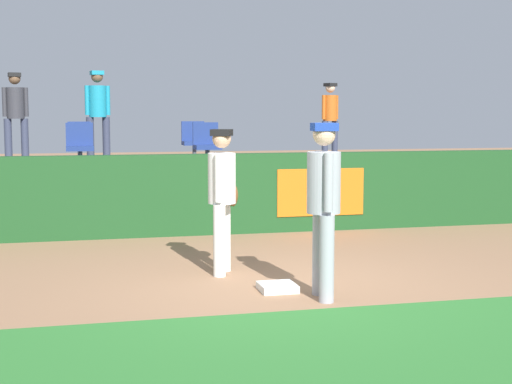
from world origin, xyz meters
TOP-DOWN VIEW (x-y plane):
  - ground_plane at (0.00, 0.00)m, footprint 60.00×60.00m
  - grass_foreground_strip at (0.00, -2.42)m, footprint 18.00×2.80m
  - first_base at (-0.10, -0.16)m, footprint 0.40×0.40m
  - player_fielder_home at (-0.51, 0.87)m, footprint 0.48×0.50m
  - player_runner_visitor at (0.28, -0.60)m, footprint 0.39×0.52m
  - field_wall at (0.01, 3.87)m, footprint 18.00×0.26m
  - bleacher_platform at (0.00, 6.44)m, footprint 18.00×4.80m
  - seat_back_left at (-2.14, 7.11)m, footprint 0.45×0.44m
  - seat_front_center at (0.08, 5.31)m, footprint 0.46×0.44m
  - seat_back_center at (0.13, 7.11)m, footprint 0.47×0.44m
  - seat_front_left at (-2.15, 5.31)m, footprint 0.46×0.44m
  - spectator_hooded at (3.47, 8.32)m, footprint 0.44×0.42m
  - spectator_capped at (-3.38, 8.00)m, footprint 0.51×0.39m
  - spectator_casual at (-1.75, 8.01)m, footprint 0.52×0.41m

SIDE VIEW (x-z plane):
  - ground_plane at x=0.00m, z-range 0.00..0.00m
  - grass_foreground_strip at x=0.00m, z-range 0.00..0.01m
  - first_base at x=-0.10m, z-range 0.00..0.08m
  - bleacher_platform at x=0.00m, z-range 0.00..0.96m
  - field_wall at x=0.01m, z-range 0.00..1.31m
  - player_fielder_home at x=-0.51m, z-range 0.14..1.91m
  - player_runner_visitor at x=0.28m, z-range 0.15..2.01m
  - seat_back_left at x=-2.14m, z-range 1.01..1.85m
  - seat_front_center at x=0.08m, z-range 1.01..1.85m
  - seat_front_left at x=-2.15m, z-range 1.01..1.85m
  - seat_back_center at x=0.13m, z-range 1.01..1.85m
  - spectator_hooded at x=3.47m, z-range 1.09..2.78m
  - spectator_capped at x=-3.38m, z-range 1.10..2.92m
  - spectator_casual at x=-1.75m, z-range 1.10..2.98m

